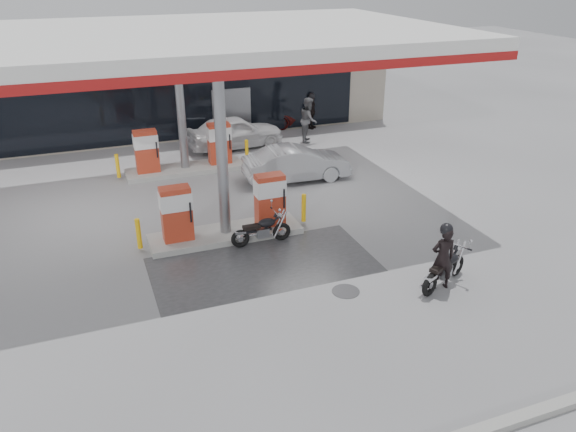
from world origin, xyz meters
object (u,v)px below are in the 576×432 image
(sedan_white, at_px, (235,132))
(biker_walking, at_px, (311,112))
(pump_island_far, at_px, (184,154))
(parked_car_right, at_px, (254,113))
(attendant, at_px, (309,120))
(parked_motorcycle, at_px, (262,231))
(biker_main, at_px, (443,258))
(main_motorcycle, at_px, (445,269))
(hatchback_silver, at_px, (297,164))
(pump_island_near, at_px, (225,215))

(sedan_white, height_order, biker_walking, biker_walking)
(pump_island_far, bearing_deg, parked_car_right, 49.36)
(pump_island_far, height_order, attendant, attendant)
(pump_island_far, distance_m, parked_car_right, 6.91)
(parked_motorcycle, bearing_deg, biker_main, -48.55)
(main_motorcycle, height_order, biker_walking, biker_walking)
(pump_island_far, bearing_deg, parked_motorcycle, -82.63)
(sedan_white, bearing_deg, biker_main, -178.14)
(parked_motorcycle, relative_size, attendant, 0.92)
(biker_main, distance_m, sedan_white, 12.97)
(pump_island_far, relative_size, parked_car_right, 1.17)
(pump_island_far, height_order, parked_motorcycle, pump_island_far)
(main_motorcycle, xyz_separation_m, biker_walking, (2.45, 14.38, 0.38))
(pump_island_far, height_order, main_motorcycle, pump_island_far)
(attendant, bearing_deg, parked_motorcycle, 174.12)
(main_motorcycle, xyz_separation_m, biker_main, (-0.17, -0.09, 0.40))
(attendant, bearing_deg, sedan_white, 110.39)
(biker_walking, bearing_deg, sedan_white, 161.70)
(hatchback_silver, bearing_deg, biker_main, -173.33)
(main_motorcycle, xyz_separation_m, hatchback_silver, (-0.77, 8.18, 0.21))
(attendant, relative_size, parked_car_right, 0.45)
(pump_island_far, bearing_deg, biker_main, -68.08)
(main_motorcycle, relative_size, biker_walking, 1.09)
(pump_island_far, distance_m, hatchback_silver, 4.40)
(biker_main, distance_m, parked_motorcycle, 5.17)
(main_motorcycle, bearing_deg, parked_motorcycle, 108.03)
(pump_island_far, bearing_deg, hatchback_silver, -33.03)
(pump_island_far, xyz_separation_m, biker_walking, (6.91, 3.80, 0.11))
(main_motorcycle, bearing_deg, pump_island_near, 108.83)
(sedan_white, bearing_deg, pump_island_near, 156.68)
(biker_main, height_order, attendant, attendant)
(parked_motorcycle, height_order, attendant, attendant)
(pump_island_near, bearing_deg, attendant, 53.01)
(parked_car_right, distance_m, biker_walking, 2.82)
(parked_car_right, xyz_separation_m, biker_walking, (2.41, -1.44, 0.21))
(pump_island_near, distance_m, biker_main, 6.34)
(parked_motorcycle, bearing_deg, main_motorcycle, -46.50)
(pump_island_far, xyz_separation_m, main_motorcycle, (4.46, -10.58, -0.27))
(pump_island_near, xyz_separation_m, parked_car_right, (4.50, 11.24, -0.10))
(pump_island_near, relative_size, main_motorcycle, 2.86)
(hatchback_silver, relative_size, parked_car_right, 0.89)
(parked_motorcycle, bearing_deg, pump_island_far, 97.38)
(pump_island_far, distance_m, sedan_white, 3.45)
(hatchback_silver, relative_size, biker_walking, 2.38)
(biker_main, bearing_deg, parked_car_right, -81.51)
(pump_island_far, height_order, hatchback_silver, pump_island_far)
(attendant, bearing_deg, pump_island_far, 132.55)
(main_motorcycle, bearing_deg, biker_walking, 54.87)
(pump_island_near, height_order, parked_car_right, pump_island_near)
(pump_island_near, distance_m, hatchback_silver, 5.16)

